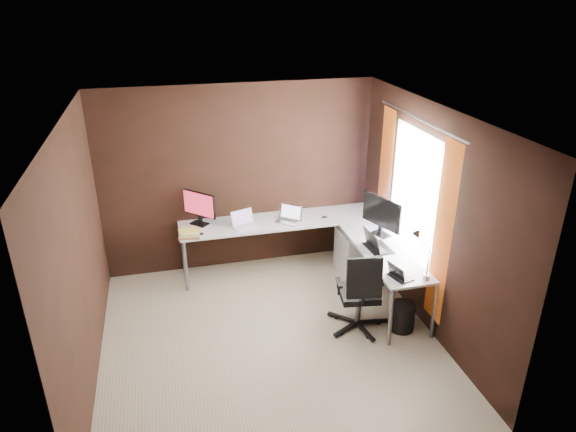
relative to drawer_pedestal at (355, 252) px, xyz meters
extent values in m
cube|color=#B6AC8D|center=(-1.43, -1.15, -0.30)|extent=(3.60, 3.60, 0.00)
cube|color=white|center=(-1.43, -1.15, 2.20)|extent=(3.60, 3.60, 0.00)
cube|color=black|center=(-1.43, 0.65, 0.95)|extent=(3.60, 0.00, 2.50)
cube|color=black|center=(-1.43, -2.95, 0.95)|extent=(3.60, 0.00, 2.50)
cube|color=black|center=(-3.23, -1.15, 0.95)|extent=(0.00, 3.60, 2.50)
cube|color=black|center=(0.37, -1.15, 0.95)|extent=(0.00, 3.60, 2.50)
cube|color=white|center=(0.36, -0.80, 1.15)|extent=(0.00, 1.00, 1.30)
cube|color=orange|center=(0.32, -1.53, 0.95)|extent=(0.01, 0.35, 2.00)
cube|color=orange|center=(0.32, -0.08, 0.95)|extent=(0.01, 0.35, 2.00)
cylinder|color=slate|center=(0.32, -0.80, 1.98)|extent=(0.02, 1.90, 0.02)
cube|color=white|center=(-0.96, 0.35, 0.41)|extent=(2.65, 0.60, 0.03)
cube|color=white|center=(0.07, -0.78, 0.41)|extent=(0.60, 1.65, 0.03)
cylinder|color=slate|center=(-2.24, 0.09, 0.05)|extent=(0.05, 0.05, 0.70)
cylinder|color=slate|center=(-2.24, 0.61, 0.05)|extent=(0.05, 0.05, 0.70)
cylinder|color=slate|center=(-0.19, -1.56, 0.05)|extent=(0.05, 0.05, 0.70)
cylinder|color=slate|center=(0.33, -1.56, 0.05)|extent=(0.05, 0.05, 0.70)
cylinder|color=slate|center=(0.33, 0.61, 0.05)|extent=(0.05, 0.05, 0.70)
cube|color=white|center=(0.00, 0.00, 0.00)|extent=(0.42, 0.50, 0.60)
cube|color=black|center=(-2.00, 0.48, 0.44)|extent=(0.26, 0.26, 0.01)
cube|color=black|center=(-1.99, 0.49, 0.50)|extent=(0.06, 0.06, 0.10)
cube|color=black|center=(-1.99, 0.49, 0.71)|extent=(0.38, 0.38, 0.33)
cube|color=#B62237|center=(-2.00, 0.48, 0.71)|extent=(0.34, 0.35, 0.30)
cube|color=black|center=(0.18, -0.39, 0.44)|extent=(0.23, 0.28, 0.01)
cube|color=black|center=(0.16, -0.40, 0.50)|extent=(0.05, 0.06, 0.11)
cube|color=black|center=(0.16, -0.40, 0.75)|extent=(0.26, 0.59, 0.39)
cube|color=#101FC5|center=(0.17, -0.39, 0.75)|extent=(0.23, 0.55, 0.36)
cube|color=white|center=(-1.44, 0.26, 0.44)|extent=(0.35, 0.29, 0.02)
cube|color=white|center=(-1.46, 0.33, 0.54)|extent=(0.30, 0.15, 0.19)
cube|color=#8862AA|center=(-1.46, 0.33, 0.54)|extent=(0.27, 0.13, 0.16)
cube|color=silver|center=(-0.86, 0.27, 0.44)|extent=(0.38, 0.36, 0.02)
cube|color=silver|center=(-0.80, 0.33, 0.54)|extent=(0.28, 0.24, 0.19)
cube|color=white|center=(-0.81, 0.33, 0.54)|extent=(0.24, 0.21, 0.17)
cube|color=black|center=(0.00, -0.73, 0.44)|extent=(0.28, 0.38, 0.02)
cube|color=black|center=(-0.10, -0.74, 0.56)|extent=(0.09, 0.36, 0.23)
cube|color=#181E36|center=(-0.09, -0.74, 0.56)|extent=(0.08, 0.32, 0.19)
cube|color=black|center=(-0.04, -1.40, 0.44)|extent=(0.24, 0.29, 0.02)
cube|color=black|center=(-0.10, -1.42, 0.52)|extent=(0.11, 0.25, 0.16)
cube|color=#BF4A7A|center=(-0.10, -1.42, 0.52)|extent=(0.10, 0.22, 0.13)
cube|color=#A67159|center=(-2.16, 0.15, 0.44)|extent=(0.28, 0.24, 0.03)
cube|color=#E6EA47|center=(-2.16, 0.15, 0.47)|extent=(0.25, 0.20, 0.02)
cube|color=beige|center=(-2.16, 0.15, 0.49)|extent=(0.26, 0.21, 0.02)
cube|color=#E6EA47|center=(-2.16, 0.15, 0.51)|extent=(0.25, 0.20, 0.02)
ellipsoid|color=black|center=(-2.02, 0.15, 0.45)|extent=(0.09, 0.07, 0.03)
ellipsoid|color=black|center=(-0.35, 0.27, 0.45)|extent=(0.08, 0.06, 0.03)
cylinder|color=slate|center=(0.21, -1.50, 0.46)|extent=(0.07, 0.07, 0.06)
cylinder|color=slate|center=(0.21, -1.50, 0.63)|extent=(0.02, 0.02, 0.29)
cylinder|color=slate|center=(0.16, -1.47, 0.83)|extent=(0.02, 0.16, 0.22)
cone|color=slate|center=(0.11, -1.40, 0.91)|extent=(0.09, 0.12, 0.12)
cylinder|color=slate|center=(-0.40, -1.15, -0.07)|extent=(0.05, 0.05, 0.35)
cube|color=black|center=(-0.40, -1.15, 0.13)|extent=(0.48, 0.48, 0.07)
cube|color=black|center=(-0.43, -1.35, 0.45)|extent=(0.40, 0.16, 0.46)
cylinder|color=black|center=(0.07, -1.33, -0.14)|extent=(0.35, 0.35, 0.32)
camera|label=1|loc=(-2.36, -5.70, 3.28)|focal=32.00mm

